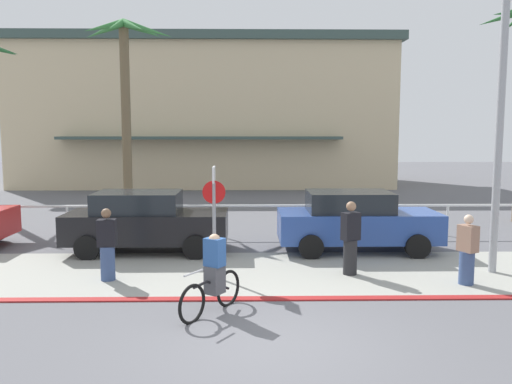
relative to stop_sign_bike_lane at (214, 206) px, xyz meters
name	(u,v)px	position (x,y,z in m)	size (l,w,h in m)	color
ground_plane	(258,228)	(1.12, 6.22, -1.68)	(80.00, 80.00, 0.00)	#5B5B60
sidewalk_strip	(263,272)	(1.12, 0.42, -1.67)	(44.00, 4.00, 0.02)	#9E9E93
curb_paint	(266,299)	(1.12, -1.58, -1.66)	(44.00, 0.24, 0.03)	maroon
building_backdrop	(207,114)	(-1.84, 22.54, 2.83)	(23.20, 10.05, 8.97)	beige
rail_fence	(259,211)	(1.12, 4.72, -0.83)	(21.89, 0.08, 1.04)	white
stop_sign_bike_lane	(214,206)	(0.00, 0.00, 0.00)	(0.52, 0.56, 2.56)	gray
streetlight_curb	(507,90)	(6.57, 0.09, 2.60)	(0.24, 2.54, 7.50)	#9EA0A5
palm_tree_2	(126,71)	(-3.84, 8.61, 3.95)	(3.60, 2.88, 7.55)	brown
car_black_1	(145,221)	(-2.07, 2.62, -0.81)	(4.40, 2.02, 1.69)	black
car_blue_2	(356,221)	(3.78, 2.62, -0.81)	(4.40, 2.02, 1.69)	#284793
cyclist_black_0	(213,276)	(0.12, -2.31, -0.98)	(1.05, 1.55, 1.50)	black
pedestrian_0	(350,241)	(3.15, 0.18, -0.87)	(0.47, 0.43, 1.74)	#232326
pedestrian_1	(107,248)	(-2.38, -0.20, -0.92)	(0.41, 0.33, 1.64)	#384C7A
pedestrian_2	(467,253)	(5.54, -0.66, -0.97)	(0.42, 0.47, 1.56)	#384C7A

